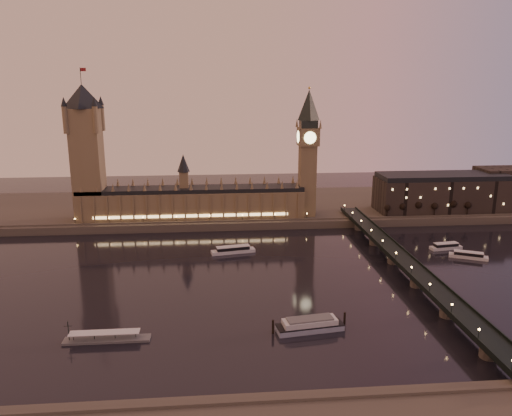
{
  "coord_description": "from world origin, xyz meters",
  "views": [
    {
      "loc": [
        -22.26,
        -275.04,
        112.77
      ],
      "look_at": [
        4.56,
        35.0,
        34.58
      ],
      "focal_mm": 35.0,
      "sensor_mm": 36.0,
      "label": 1
    }
  ],
  "objects_px": {
    "moored_barge": "(310,325)",
    "pontoon_pier": "(106,338)",
    "cruise_boat_b": "(468,255)",
    "cruise_boat_a": "(233,250)"
  },
  "relations": [
    {
      "from": "moored_barge",
      "to": "pontoon_pier",
      "type": "bearing_deg",
      "value": 173.2
    },
    {
      "from": "cruise_boat_a",
      "to": "moored_barge",
      "type": "distance_m",
      "value": 117.37
    },
    {
      "from": "moored_barge",
      "to": "pontoon_pier",
      "type": "distance_m",
      "value": 93.09
    },
    {
      "from": "cruise_boat_b",
      "to": "moored_barge",
      "type": "distance_m",
      "value": 152.51
    },
    {
      "from": "cruise_boat_b",
      "to": "moored_barge",
      "type": "xyz_separation_m",
      "value": [
        -123.78,
        -89.1,
        0.85
      ]
    },
    {
      "from": "cruise_boat_b",
      "to": "moored_barge",
      "type": "bearing_deg",
      "value": -118.37
    },
    {
      "from": "cruise_boat_a",
      "to": "cruise_boat_b",
      "type": "relative_size",
      "value": 1.26
    },
    {
      "from": "moored_barge",
      "to": "pontoon_pier",
      "type": "height_order",
      "value": "pontoon_pier"
    },
    {
      "from": "cruise_boat_a",
      "to": "pontoon_pier",
      "type": "distance_m",
      "value": 130.53
    },
    {
      "from": "cruise_boat_b",
      "to": "pontoon_pier",
      "type": "height_order",
      "value": "pontoon_pier"
    }
  ]
}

